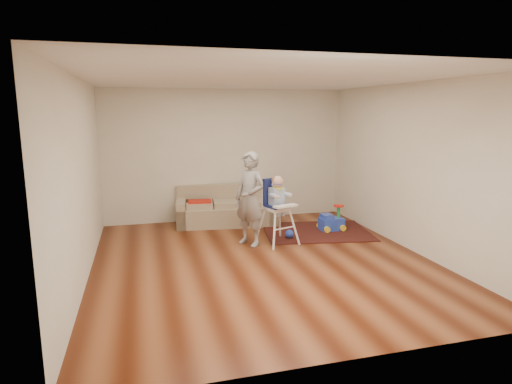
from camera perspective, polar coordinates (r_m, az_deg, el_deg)
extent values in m
plane|color=#441708|center=(6.60, 0.92, -9.19)|extent=(5.50, 5.50, 0.00)
cube|color=beige|center=(8.93, -3.96, 4.90)|extent=(5.00, 0.04, 2.70)
cube|color=beige|center=(6.08, -22.31, 1.43)|extent=(0.04, 5.50, 2.70)
cube|color=beige|center=(7.36, 20.02, 3.06)|extent=(0.04, 5.50, 2.70)
cube|color=white|center=(6.23, 0.99, 14.88)|extent=(5.00, 5.50, 0.04)
cube|color=red|center=(8.47, -7.50, -1.27)|extent=(0.48, 0.34, 0.04)
cube|color=black|center=(8.21, 8.08, -5.23)|extent=(2.15, 1.75, 0.02)
sphere|color=blue|center=(7.71, 4.49, -5.57)|extent=(0.15, 0.15, 0.15)
cylinder|color=blue|center=(7.10, 2.67, 1.05)|extent=(0.05, 0.12, 0.01)
imported|color=gray|center=(7.20, -0.84, -0.92)|extent=(0.65, 0.69, 1.59)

